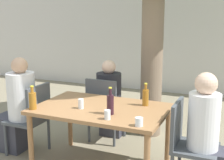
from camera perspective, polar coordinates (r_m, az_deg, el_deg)
cafe_building_wall at (r=6.95m, az=11.71°, el=9.01°), size 10.00×0.08×2.80m
dining_table_front at (r=3.50m, az=-1.97°, el=-6.19°), size 1.45×0.95×0.74m
patio_chair_0 at (r=4.04m, az=-14.41°, el=-6.28°), size 0.44×0.44×0.90m
patio_chair_1 at (r=3.29m, az=13.59°, el=-10.62°), size 0.44×0.44×0.90m
patio_chair_2 at (r=4.28m, az=-1.39°, el=-4.83°), size 0.44×0.44×0.90m
person_seated_0 at (r=4.17m, az=-16.96°, el=-5.23°), size 0.57×0.35×1.23m
person_seated_1 at (r=3.25m, az=17.79°, el=-10.56°), size 0.55×0.31×1.22m
person_seated_2 at (r=4.49m, az=-0.10°, el=-4.10°), size 0.35×0.57×1.13m
amber_bottle_0 at (r=3.49m, az=-14.32°, el=-3.59°), size 0.08×0.08×0.26m
wine_bottle_1 at (r=3.21m, az=-0.31°, el=-4.38°), size 0.07×0.07×0.29m
amber_bottle_2 at (r=3.53m, az=6.15°, el=-3.10°), size 0.07×0.07×0.26m
drinking_glass_0 at (r=2.92m, az=4.96°, el=-7.63°), size 0.08×0.08×0.08m
drinking_glass_1 at (r=3.43m, az=-5.71°, el=-4.35°), size 0.06×0.06×0.11m
drinking_glass_2 at (r=3.08m, az=-0.85°, el=-6.37°), size 0.06×0.06×0.10m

